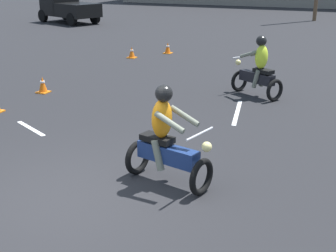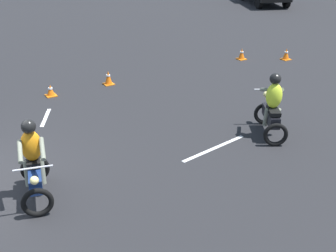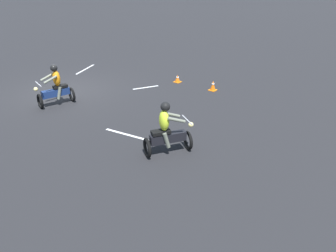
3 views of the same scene
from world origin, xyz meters
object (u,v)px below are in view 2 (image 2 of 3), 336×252
motorcycle_rider_foreground (34,165)px  traffic_cone_mid_left (51,91)px  traffic_cone_mid_center (286,54)px  traffic_cone_near_right (108,78)px  motorcycle_rider_background (272,109)px  traffic_cone_near_left (242,54)px

motorcycle_rider_foreground → traffic_cone_mid_left: 5.77m
motorcycle_rider_foreground → traffic_cone_mid_center: 11.97m
traffic_cone_mid_left → traffic_cone_near_right: bearing=92.2°
motorcycle_rider_background → traffic_cone_near_left: bearing=87.5°
traffic_cone_near_right → traffic_cone_mid_center: size_ratio=1.05×
traffic_cone_near_right → motorcycle_rider_background: bearing=19.0°
motorcycle_rider_foreground → traffic_cone_near_right: 6.77m
traffic_cone_near_right → traffic_cone_mid_left: size_ratio=1.27×
motorcycle_rider_background → traffic_cone_mid_center: bearing=73.4°
traffic_cone_near_right → traffic_cone_mid_left: 1.97m
motorcycle_rider_background → traffic_cone_mid_left: motorcycle_rider_background is taller
traffic_cone_near_right → traffic_cone_mid_center: 7.11m
motorcycle_rider_background → traffic_cone_near_left: 6.80m
traffic_cone_near_left → traffic_cone_mid_left: (0.14, -7.59, -0.03)m
traffic_cone_near_left → traffic_cone_mid_left: size_ratio=1.18×
motorcycle_rider_foreground → traffic_cone_mid_center: motorcycle_rider_foreground is taller
motorcycle_rider_foreground → traffic_cone_near_right: size_ratio=3.59×
motorcycle_rider_foreground → traffic_cone_mid_left: motorcycle_rider_foreground is taller
traffic_cone_near_left → motorcycle_rider_foreground: bearing=-60.1°
motorcycle_rider_foreground → traffic_cone_near_left: (-5.52, 9.58, -0.52)m
traffic_cone_near_left → traffic_cone_mid_left: traffic_cone_near_left is taller
traffic_cone_near_left → traffic_cone_mid_center: 1.70m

